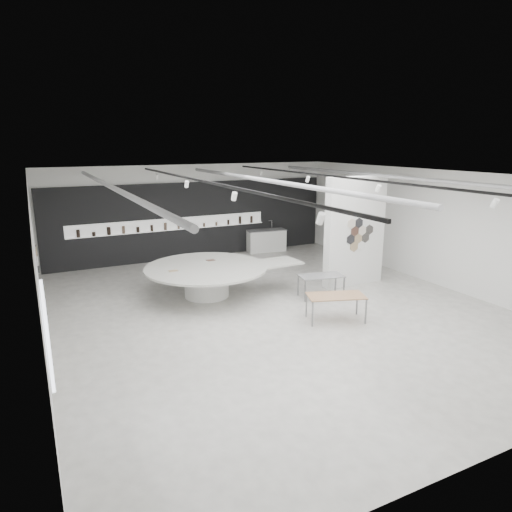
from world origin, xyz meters
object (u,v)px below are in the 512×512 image
sample_table_wood (336,297)px  sample_table_stone (321,277)px  kitchen_counter (266,240)px  partition_column (355,232)px  display_island (209,277)px

sample_table_wood → sample_table_stone: bearing=67.3°
kitchen_counter → partition_column: bearing=-78.5°
display_island → kitchen_counter: (4.37, 4.53, -0.14)m
partition_column → sample_table_wood: bearing=-135.4°
sample_table_wood → sample_table_stone: (0.74, 1.78, -0.02)m
sample_table_stone → kitchen_counter: (1.32, 6.15, -0.15)m
partition_column → display_island: bearing=168.4°
partition_column → sample_table_stone: (-1.71, -0.64, -1.17)m
partition_column → kitchen_counter: 5.68m
partition_column → display_island: (-4.77, 0.98, -1.17)m
partition_column → sample_table_wood: size_ratio=2.15×
sample_table_wood → kitchen_counter: kitchen_counter is taller
sample_table_wood → partition_column: bearing=44.6°
sample_table_stone → kitchen_counter: 6.29m
partition_column → sample_table_stone: partition_column is taller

